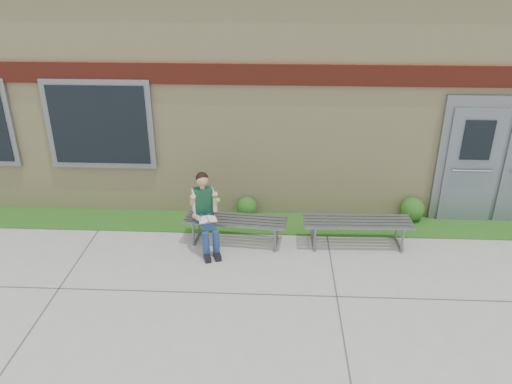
{
  "coord_description": "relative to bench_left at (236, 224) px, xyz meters",
  "views": [
    {
      "loc": [
        0.13,
        -5.3,
        4.31
      ],
      "look_at": [
        -0.2,
        1.7,
        1.05
      ],
      "focal_mm": 35.0,
      "sensor_mm": 36.0,
      "label": 1
    }
  ],
  "objects": [
    {
      "name": "ground",
      "position": [
        0.55,
        -1.94,
        -0.34
      ],
      "size": [
        80.0,
        80.0,
        0.0
      ],
      "primitive_type": "plane",
      "color": "#9E9E99",
      "rests_on": "ground"
    },
    {
      "name": "grass_strip",
      "position": [
        0.55,
        0.66,
        -0.33
      ],
      "size": [
        16.0,
        0.8,
        0.02
      ],
      "primitive_type": "cube",
      "color": "#254F15",
      "rests_on": "ground"
    },
    {
      "name": "school_building",
      "position": [
        0.55,
        4.05,
        1.76
      ],
      "size": [
        16.2,
        6.22,
        4.2
      ],
      "color": "beige",
      "rests_on": "ground"
    },
    {
      "name": "bench_left",
      "position": [
        0.0,
        0.0,
        0.0
      ],
      "size": [
        1.73,
        0.64,
        0.44
      ],
      "rotation": [
        0.0,
        0.0,
        -0.1
      ],
      "color": "slate",
      "rests_on": "ground"
    },
    {
      "name": "bench_right",
      "position": [
        2.0,
        0.0,
        0.01
      ],
      "size": [
        1.78,
        0.54,
        0.46
      ],
      "rotation": [
        0.0,
        0.0,
        0.03
      ],
      "color": "slate",
      "rests_on": "ground"
    },
    {
      "name": "girl",
      "position": [
        -0.47,
        -0.18,
        0.33
      ],
      "size": [
        0.56,
        0.8,
        1.29
      ],
      "rotation": [
        0.0,
        0.0,
        0.33
      ],
      "color": "navy",
      "rests_on": "ground"
    },
    {
      "name": "shrub_mid",
      "position": [
        0.13,
        0.91,
        -0.13
      ],
      "size": [
        0.37,
        0.37,
        0.37
      ],
      "primitive_type": "sphere",
      "color": "#254F15",
      "rests_on": "grass_strip"
    },
    {
      "name": "shrub_east",
      "position": [
        3.12,
        0.91,
        -0.1
      ],
      "size": [
        0.43,
        0.43,
        0.43
      ],
      "primitive_type": "sphere",
      "color": "#254F15",
      "rests_on": "grass_strip"
    }
  ]
}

